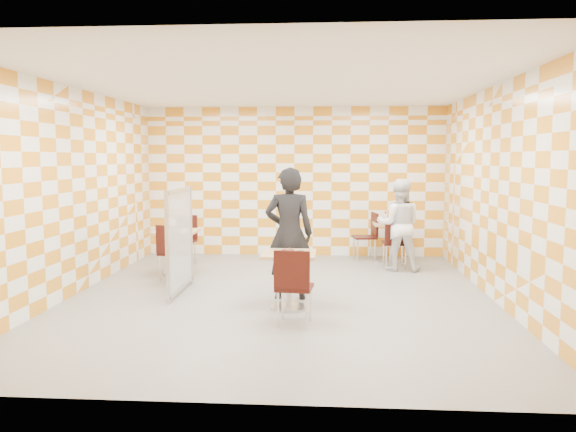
# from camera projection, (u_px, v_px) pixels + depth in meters

# --- Properties ---
(room_shell) EXTENTS (7.00, 7.00, 7.00)m
(room_shell) POSITION_uv_depth(u_px,v_px,m) (283.00, 190.00, 8.41)
(room_shell) COLOR gray
(room_shell) RESTS_ON ground
(main_table) EXTENTS (0.70, 0.70, 0.75)m
(main_table) POSITION_uv_depth(u_px,v_px,m) (289.00, 271.00, 7.38)
(main_table) COLOR tan
(main_table) RESTS_ON ground
(second_table) EXTENTS (0.70, 0.70, 0.75)m
(second_table) POSITION_uv_depth(u_px,v_px,m) (392.00, 235.00, 10.74)
(second_table) COLOR tan
(second_table) RESTS_ON ground
(empty_table) EXTENTS (0.70, 0.70, 0.75)m
(empty_table) POSITION_uv_depth(u_px,v_px,m) (177.00, 244.00, 9.60)
(empty_table) COLOR tan
(empty_table) RESTS_ON ground
(chair_main_front) EXTENTS (0.46, 0.47, 0.92)m
(chair_main_front) POSITION_uv_depth(u_px,v_px,m) (293.00, 281.00, 6.58)
(chair_main_front) COLOR black
(chair_main_front) RESTS_ON ground
(chair_second_front) EXTENTS (0.44, 0.45, 0.92)m
(chair_second_front) POSITION_uv_depth(u_px,v_px,m) (396.00, 239.00, 10.03)
(chair_second_front) COLOR black
(chair_second_front) RESTS_ON ground
(chair_second_side) EXTENTS (0.50, 0.49, 0.92)m
(chair_second_side) POSITION_uv_depth(u_px,v_px,m) (369.00, 232.00, 10.88)
(chair_second_side) COLOR black
(chair_second_side) RESTS_ON ground
(chair_empty_near) EXTENTS (0.51, 0.51, 0.92)m
(chair_empty_near) POSITION_uv_depth(u_px,v_px,m) (172.00, 248.00, 8.97)
(chair_empty_near) COLOR black
(chair_empty_near) RESTS_ON ground
(chair_empty_far) EXTENTS (0.49, 0.50, 0.92)m
(chair_empty_far) POSITION_uv_depth(u_px,v_px,m) (184.00, 236.00, 10.38)
(chair_empty_far) COLOR black
(chair_empty_far) RESTS_ON ground
(partition) EXTENTS (0.08, 1.38, 1.55)m
(partition) POSITION_uv_depth(u_px,v_px,m) (180.00, 240.00, 8.23)
(partition) COLOR white
(partition) RESTS_ON ground
(man_dark) EXTENTS (0.69, 0.46, 1.86)m
(man_dark) POSITION_uv_depth(u_px,v_px,m) (289.00, 233.00, 7.88)
(man_dark) COLOR black
(man_dark) RESTS_ON ground
(man_white) EXTENTS (0.84, 0.69, 1.62)m
(man_white) POSITION_uv_depth(u_px,v_px,m) (399.00, 225.00, 9.88)
(man_white) COLOR white
(man_white) RESTS_ON ground
(pizza_on_foil) EXTENTS (0.40, 0.40, 0.04)m
(pizza_on_foil) POSITION_uv_depth(u_px,v_px,m) (289.00, 251.00, 7.34)
(pizza_on_foil) COLOR silver
(pizza_on_foil) RESTS_ON main_table
(sport_bottle) EXTENTS (0.06, 0.06, 0.20)m
(sport_bottle) POSITION_uv_depth(u_px,v_px,m) (386.00, 217.00, 10.85)
(sport_bottle) COLOR white
(sport_bottle) RESTS_ON second_table
(soda_bottle) EXTENTS (0.07, 0.07, 0.23)m
(soda_bottle) POSITION_uv_depth(u_px,v_px,m) (398.00, 217.00, 10.73)
(soda_bottle) COLOR black
(soda_bottle) RESTS_ON second_table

